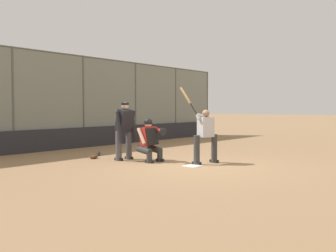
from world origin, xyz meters
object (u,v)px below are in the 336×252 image
Objects in this scene: catcher_behind_plate at (150,139)px; spare_bat_near_backstop at (99,153)px; fielding_glove_on_dirt at (94,157)px; umpire_home at (125,129)px; batter_at_plate at (205,134)px.

catcher_behind_plate is 2.66m from spare_bat_near_backstop.
fielding_glove_on_dirt is (0.58, -1.83, -0.61)m from catcher_behind_plate.
umpire_home is at bearing -154.92° from spare_bat_near_backstop.
batter_at_plate reaches higher than fielding_glove_on_dirt.
batter_at_plate is at bearing 114.34° from umpire_home.
umpire_home is 2.54× the size of spare_bat_near_backstop.
fielding_glove_on_dirt reaches higher than spare_bat_near_backstop.
umpire_home is 1.38m from fielding_glove_on_dirt.
catcher_behind_plate is (0.66, -1.48, -0.17)m from batter_at_plate.
fielding_glove_on_dirt is at bearing -66.09° from umpire_home.
umpire_home is at bearing 110.31° from fielding_glove_on_dirt.
batter_at_plate is 7.17× the size of fielding_glove_on_dirt.
catcher_behind_plate reaches higher than fielding_glove_on_dirt.
fielding_glove_on_dirt is (1.24, -3.31, -0.78)m from batter_at_plate.
umpire_home is at bearing -71.78° from catcher_behind_plate.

